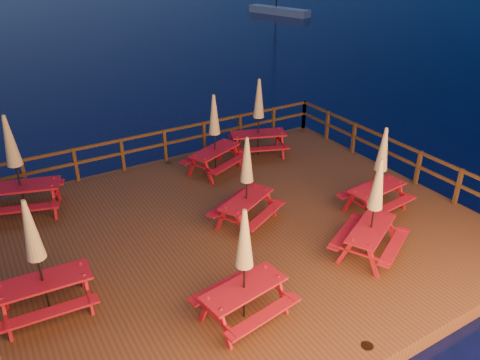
{
  "coord_description": "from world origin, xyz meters",
  "views": [
    {
      "loc": [
        -5.25,
        -8.74,
        7.14
      ],
      "look_at": [
        0.37,
        0.6,
        1.44
      ],
      "focal_mm": 35.0,
      "sensor_mm": 36.0,
      "label": 1
    }
  ],
  "objects_px": {
    "sailboat": "(279,11)",
    "picnic_table_1": "(244,264)",
    "picnic_table_2": "(215,133)",
    "picnic_table_0": "(374,207)"
  },
  "relations": [
    {
      "from": "picnic_table_1",
      "to": "picnic_table_2",
      "type": "relative_size",
      "value": 0.97
    },
    {
      "from": "picnic_table_1",
      "to": "picnic_table_2",
      "type": "height_order",
      "value": "picnic_table_2"
    },
    {
      "from": "sailboat",
      "to": "picnic_table_0",
      "type": "distance_m",
      "value": 41.28
    },
    {
      "from": "picnic_table_2",
      "to": "sailboat",
      "type": "bearing_deg",
      "value": 28.83
    },
    {
      "from": "sailboat",
      "to": "picnic_table_1",
      "type": "bearing_deg",
      "value": -142.19
    },
    {
      "from": "picnic_table_0",
      "to": "picnic_table_1",
      "type": "height_order",
      "value": "picnic_table_0"
    },
    {
      "from": "sailboat",
      "to": "picnic_table_2",
      "type": "xyz_separation_m",
      "value": [
        -23.06,
        -29.1,
        1.37
      ]
    },
    {
      "from": "picnic_table_1",
      "to": "picnic_table_2",
      "type": "bearing_deg",
      "value": 57.91
    },
    {
      "from": "sailboat",
      "to": "picnic_table_2",
      "type": "distance_m",
      "value": 37.16
    },
    {
      "from": "sailboat",
      "to": "picnic_table_2",
      "type": "bearing_deg",
      "value": -144.43
    }
  ]
}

